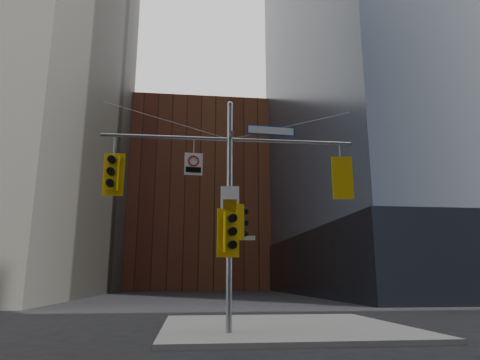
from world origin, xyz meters
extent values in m
plane|color=black|center=(0.00, 0.00, 0.00)|extent=(160.00, 160.00, 0.00)
cube|color=gray|center=(2.00, 4.00, 0.07)|extent=(8.00, 8.00, 0.15)
cube|color=black|center=(28.00, 32.00, 3.00)|extent=(36.40, 36.40, 6.00)
cube|color=brown|center=(0.00, 58.00, 14.00)|extent=(26.00, 20.00, 28.00)
cylinder|color=gray|center=(0.00, 2.00, 3.60)|extent=(0.18, 0.18, 7.20)
sphere|color=gray|center=(0.00, 2.00, 7.20)|extent=(0.20, 0.20, 0.20)
cylinder|color=gray|center=(-2.00, 2.00, 6.00)|extent=(4.00, 0.11, 0.11)
cylinder|color=gray|center=(2.00, 2.00, 6.00)|extent=(4.00, 0.11, 0.11)
cylinder|color=gray|center=(0.00, 1.65, 6.00)|extent=(0.10, 0.70, 0.10)
cylinder|color=gray|center=(-2.00, 2.00, 6.55)|extent=(4.00, 0.02, 1.12)
cylinder|color=gray|center=(2.00, 2.00, 6.55)|extent=(4.00, 0.02, 1.12)
cube|color=gold|center=(-3.57, 2.00, 4.80)|extent=(0.36, 0.26, 1.08)
cube|color=gold|center=(-3.56, 2.19, 4.80)|extent=(0.64, 0.07, 1.34)
cylinder|color=black|center=(-3.58, 1.79, 5.16)|extent=(0.23, 0.17, 0.23)
cylinder|color=black|center=(-3.58, 1.88, 5.16)|extent=(0.20, 0.03, 0.20)
cylinder|color=black|center=(-3.58, 1.79, 4.80)|extent=(0.23, 0.17, 0.23)
cylinder|color=black|center=(-3.58, 1.88, 4.80)|extent=(0.20, 0.03, 0.20)
cylinder|color=black|center=(-3.58, 1.79, 4.44)|extent=(0.23, 0.17, 0.23)
cylinder|color=black|center=(-3.58, 1.88, 4.44)|extent=(0.20, 0.03, 0.20)
cube|color=gold|center=(3.61, 2.00, 4.80)|extent=(0.39, 0.30, 1.12)
cube|color=gold|center=(3.59, 1.81, 4.80)|extent=(0.66, 0.12, 1.38)
cylinder|color=black|center=(3.64, 2.21, 5.17)|extent=(0.25, 0.20, 0.23)
cylinder|color=black|center=(3.63, 2.13, 5.17)|extent=(0.20, 0.05, 0.20)
cylinder|color=black|center=(3.64, 2.21, 4.80)|extent=(0.25, 0.20, 0.23)
cylinder|color=black|center=(3.63, 2.13, 4.80)|extent=(0.20, 0.05, 0.20)
cylinder|color=black|center=(3.64, 2.21, 4.43)|extent=(0.25, 0.20, 0.23)
cylinder|color=black|center=(3.63, 2.13, 4.43)|extent=(0.20, 0.05, 0.20)
cube|color=gold|center=(0.28, 2.00, 3.36)|extent=(0.32, 0.40, 1.07)
cylinder|color=black|center=(0.48, 2.05, 3.72)|extent=(0.21, 0.26, 0.22)
cylinder|color=black|center=(0.40, 2.03, 3.72)|extent=(0.07, 0.19, 0.19)
cylinder|color=black|center=(0.48, 2.05, 3.36)|extent=(0.21, 0.26, 0.22)
cylinder|color=black|center=(0.40, 2.03, 3.36)|extent=(0.07, 0.19, 0.19)
cylinder|color=black|center=(0.48, 2.05, 3.00)|extent=(0.21, 0.26, 0.22)
cylinder|color=black|center=(0.40, 2.03, 3.00)|extent=(0.07, 0.19, 0.19)
cube|color=gold|center=(0.00, 1.72, 3.02)|extent=(0.43, 0.34, 1.17)
cube|color=gold|center=(-0.04, 1.92, 3.02)|extent=(0.68, 0.19, 1.45)
cylinder|color=black|center=(0.05, 1.50, 3.41)|extent=(0.28, 0.23, 0.25)
cylinder|color=black|center=(0.03, 1.59, 3.41)|extent=(0.21, 0.07, 0.21)
cylinder|color=black|center=(0.05, 1.50, 3.02)|extent=(0.28, 0.23, 0.25)
cylinder|color=black|center=(0.03, 1.59, 3.02)|extent=(0.21, 0.07, 0.21)
cylinder|color=black|center=(0.05, 1.50, 2.63)|extent=(0.28, 0.23, 0.25)
cylinder|color=#0CE559|center=(0.03, 1.59, 2.63)|extent=(0.21, 0.07, 0.21)
cube|color=navy|center=(1.34, 2.00, 6.35)|extent=(1.60, 0.15, 0.31)
cube|color=silver|center=(1.34, 1.98, 6.35)|extent=(1.51, 0.12, 0.24)
cube|color=silver|center=(-1.13, 1.98, 5.15)|extent=(0.57, 0.08, 0.71)
torus|color=#B20A0A|center=(-1.13, 1.96, 5.24)|extent=(0.35, 0.08, 0.35)
cube|color=black|center=(-1.13, 1.96, 4.96)|extent=(0.47, 0.06, 0.17)
cube|color=silver|center=(0.00, 1.88, 4.07)|extent=(0.57, 0.10, 0.75)
cube|color=#D88C00|center=(0.00, 1.86, 3.87)|extent=(0.41, 0.06, 0.33)
cube|color=silver|center=(0.45, 2.00, 2.88)|extent=(0.68, 0.10, 0.14)
cube|color=#145926|center=(0.00, 2.45, 2.92)|extent=(0.04, 0.75, 0.15)
camera|label=1|loc=(-1.18, -10.93, 1.70)|focal=32.00mm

